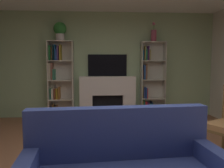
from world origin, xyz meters
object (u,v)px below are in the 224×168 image
(fireplace, at_px, (108,96))
(bookshelf_left, at_px, (58,79))
(vase_with_flowers, at_px, (154,35))
(bookshelf_right, at_px, (150,83))
(tv, at_px, (107,65))
(potted_plant, at_px, (60,30))

(fireplace, distance_m, bookshelf_left, 1.30)
(fireplace, xyz_separation_m, vase_with_flowers, (1.16, -0.03, 1.53))
(bookshelf_right, height_order, vase_with_flowers, vase_with_flowers)
(bookshelf_left, bearing_deg, tv, 4.09)
(bookshelf_left, xyz_separation_m, potted_plant, (0.07, -0.03, 1.19))
(bookshelf_right, distance_m, vase_with_flowers, 1.23)
(fireplace, bearing_deg, tv, 90.00)
(fireplace, height_order, vase_with_flowers, vase_with_flowers)
(bookshelf_left, xyz_separation_m, vase_with_flowers, (2.39, -0.03, 1.10))
(bookshelf_left, bearing_deg, potted_plant, -24.00)
(bookshelf_right, bearing_deg, bookshelf_left, -179.51)
(tv, height_order, vase_with_flowers, vase_with_flowers)
(tv, bearing_deg, potted_plant, -174.08)
(fireplace, bearing_deg, potted_plant, -178.53)
(bookshelf_left, height_order, bookshelf_right, same)
(fireplace, distance_m, bookshelf_right, 1.13)
(fireplace, xyz_separation_m, bookshelf_left, (-1.23, 0.00, 0.43))
(bookshelf_right, bearing_deg, fireplace, -178.82)
(bookshelf_left, relative_size, vase_with_flowers, 3.98)
(bookshelf_right, xyz_separation_m, vase_with_flowers, (0.06, -0.05, 1.23))
(fireplace, relative_size, potted_plant, 3.34)
(fireplace, relative_size, bookshelf_right, 0.79)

